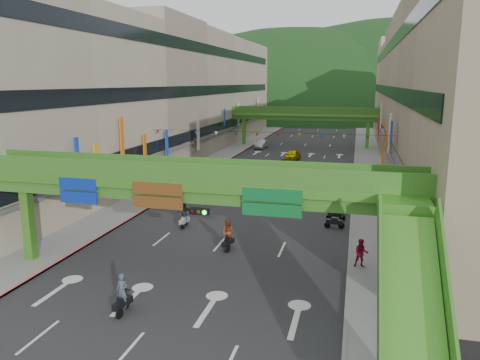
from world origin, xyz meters
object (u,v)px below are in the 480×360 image
(overpass_near, at_px, (201,196))
(pedestrian_red, at_px, (361,255))
(scooter_rider_near, at_px, (122,295))
(car_yellow, at_px, (293,155))
(car_silver, at_px, (261,144))
(scooter_rider_mid, at_px, (228,234))

(overpass_near, bearing_deg, pedestrian_red, 26.25)
(scooter_rider_near, bearing_deg, car_yellow, 87.81)
(pedestrian_red, bearing_deg, car_silver, 103.18)
(overpass_near, relative_size, scooter_rider_mid, 12.94)
(scooter_rider_mid, xyz_separation_m, car_yellow, (-0.83, 39.04, -0.36))
(car_yellow, bearing_deg, scooter_rider_mid, -82.64)
(car_silver, bearing_deg, scooter_rider_mid, -78.79)
(scooter_rider_near, distance_m, car_silver, 60.67)
(overpass_near, bearing_deg, car_yellow, 91.14)
(scooter_rider_near, bearing_deg, overpass_near, 57.76)
(scooter_rider_near, height_order, car_yellow, scooter_rider_near)
(car_silver, xyz_separation_m, pedestrian_red, (16.80, -51.69, 0.15))
(scooter_rider_mid, height_order, car_yellow, scooter_rider_mid)
(overpass_near, bearing_deg, car_silver, 98.05)
(overpass_near, distance_m, car_yellow, 44.98)
(car_yellow, bearing_deg, car_silver, 128.03)
(overpass_near, distance_m, car_silver, 56.80)
(overpass_near, height_order, car_yellow, overpass_near)
(car_yellow, bearing_deg, scooter_rider_near, -86.05)
(scooter_rider_near, bearing_deg, scooter_rider_mid, 74.96)
(scooter_rider_mid, relative_size, pedestrian_red, 1.20)
(scooter_rider_near, distance_m, pedestrian_red, 14.56)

